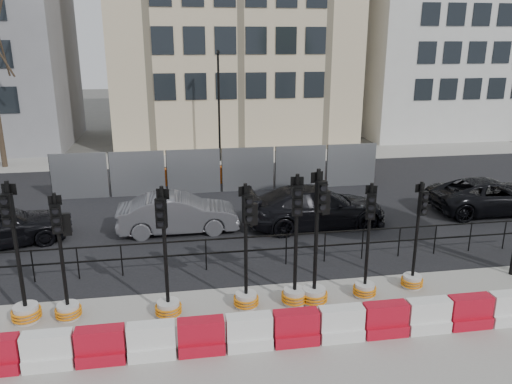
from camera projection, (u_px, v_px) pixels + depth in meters
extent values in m
plane|color=#51514C|center=(253.00, 286.00, 13.78)|extent=(120.00, 120.00, 0.00)
cube|color=gray|center=(274.00, 350.00, 10.94)|extent=(40.00, 6.00, 0.02)
cube|color=black|center=(226.00, 206.00, 20.38)|extent=(40.00, 14.00, 0.03)
cube|color=gray|center=(210.00, 157.00, 28.87)|extent=(40.00, 4.00, 0.02)
cube|color=beige|center=(230.00, 0.00, 32.20)|extent=(15.00, 10.00, 18.00)
cube|color=silver|center=(444.00, 18.00, 34.82)|extent=(12.00, 9.00, 16.00)
cylinder|color=black|center=(33.00, 267.00, 13.83)|extent=(0.04, 0.04, 1.00)
cylinder|color=black|center=(78.00, 264.00, 14.02)|extent=(0.04, 0.04, 1.00)
cylinder|color=black|center=(122.00, 261.00, 14.20)|extent=(0.04, 0.04, 1.00)
cylinder|color=black|center=(164.00, 258.00, 14.39)|extent=(0.04, 0.04, 1.00)
cylinder|color=black|center=(206.00, 255.00, 14.58)|extent=(0.04, 0.04, 1.00)
cylinder|color=black|center=(247.00, 252.00, 14.76)|extent=(0.04, 0.04, 1.00)
cylinder|color=black|center=(286.00, 250.00, 14.95)|extent=(0.04, 0.04, 1.00)
cylinder|color=black|center=(325.00, 247.00, 15.13)|extent=(0.04, 0.04, 1.00)
cylinder|color=black|center=(362.00, 245.00, 15.32)|extent=(0.04, 0.04, 1.00)
cylinder|color=black|center=(399.00, 242.00, 15.50)|extent=(0.04, 0.04, 1.00)
cylinder|color=black|center=(435.00, 240.00, 15.69)|extent=(0.04, 0.04, 1.00)
cylinder|color=black|center=(470.00, 237.00, 15.87)|extent=(0.04, 0.04, 1.00)
cylinder|color=black|center=(504.00, 235.00, 16.06)|extent=(0.04, 0.04, 1.00)
cube|color=black|center=(247.00, 237.00, 14.62)|extent=(18.00, 0.04, 0.04)
cube|color=black|center=(247.00, 251.00, 14.75)|extent=(18.00, 0.04, 0.04)
cube|color=gray|center=(80.00, 176.00, 21.05)|extent=(2.30, 0.05, 2.00)
cylinder|color=black|center=(51.00, 178.00, 20.87)|extent=(0.05, 0.05, 2.00)
cube|color=gray|center=(138.00, 174.00, 21.42)|extent=(2.30, 0.05, 2.00)
cylinder|color=black|center=(110.00, 175.00, 21.24)|extent=(0.05, 0.05, 2.00)
cube|color=gray|center=(194.00, 172.00, 21.79)|extent=(2.30, 0.05, 2.00)
cylinder|color=black|center=(167.00, 173.00, 21.61)|extent=(0.05, 0.05, 2.00)
cube|color=gray|center=(248.00, 170.00, 22.16)|extent=(2.30, 0.05, 2.00)
cylinder|color=black|center=(222.00, 171.00, 21.98)|extent=(0.05, 0.05, 2.00)
cube|color=gray|center=(300.00, 167.00, 22.53)|extent=(2.30, 0.05, 2.00)
cylinder|color=black|center=(276.00, 168.00, 22.35)|extent=(0.05, 0.05, 2.00)
cube|color=gray|center=(351.00, 165.00, 22.90)|extent=(2.30, 0.05, 2.00)
cylinder|color=black|center=(327.00, 166.00, 22.72)|extent=(0.05, 0.05, 2.00)
cube|color=#D4480E|center=(132.00, 179.00, 22.95)|extent=(1.00, 0.40, 0.80)
cube|color=#D4480E|center=(176.00, 177.00, 23.26)|extent=(1.00, 0.40, 0.80)
cube|color=#D4480E|center=(218.00, 175.00, 23.57)|extent=(1.00, 0.40, 0.80)
cube|color=#D4480E|center=(260.00, 173.00, 23.87)|extent=(1.00, 0.40, 0.80)
cube|color=#D4480E|center=(301.00, 172.00, 24.18)|extent=(1.00, 0.40, 0.80)
cube|color=#D4480E|center=(340.00, 170.00, 24.49)|extent=(1.00, 0.40, 0.80)
cylinder|color=black|center=(219.00, 107.00, 27.13)|extent=(0.12, 0.12, 6.00)
cube|color=black|center=(218.00, 52.00, 26.04)|extent=(0.12, 0.50, 0.12)
cube|color=white|center=(50.00, 360.00, 10.36)|extent=(1.00, 0.50, 0.30)
cube|color=white|center=(47.00, 344.00, 10.24)|extent=(1.00, 0.35, 0.50)
cube|color=red|center=(102.00, 355.00, 10.52)|extent=(1.00, 0.50, 0.30)
cube|color=red|center=(100.00, 339.00, 10.40)|extent=(1.00, 0.35, 0.50)
cube|color=white|center=(152.00, 351.00, 10.68)|extent=(1.00, 0.50, 0.30)
cube|color=white|center=(151.00, 334.00, 10.57)|extent=(1.00, 0.35, 0.50)
cube|color=red|center=(202.00, 346.00, 10.85)|extent=(1.00, 0.50, 0.30)
cube|color=red|center=(201.00, 330.00, 10.73)|extent=(1.00, 0.35, 0.50)
cube|color=white|center=(249.00, 341.00, 11.01)|extent=(1.00, 0.50, 0.30)
cube|color=white|center=(249.00, 326.00, 10.89)|extent=(1.00, 0.35, 0.50)
cube|color=red|center=(295.00, 337.00, 11.17)|extent=(1.00, 0.50, 0.30)
cube|color=red|center=(296.00, 321.00, 11.05)|extent=(1.00, 0.35, 0.50)
cube|color=white|center=(340.00, 333.00, 11.33)|extent=(1.00, 0.50, 0.30)
cube|color=white|center=(341.00, 317.00, 11.22)|extent=(1.00, 0.35, 0.50)
cube|color=red|center=(384.00, 329.00, 11.50)|extent=(1.00, 0.50, 0.30)
cube|color=red|center=(385.00, 313.00, 11.38)|extent=(1.00, 0.35, 0.50)
cube|color=white|center=(427.00, 325.00, 11.66)|extent=(1.00, 0.50, 0.30)
cube|color=white|center=(428.00, 310.00, 11.54)|extent=(1.00, 0.35, 0.50)
cube|color=red|center=(468.00, 321.00, 11.82)|extent=(1.00, 0.50, 0.30)
cube|color=red|center=(470.00, 306.00, 11.70)|extent=(1.00, 0.35, 0.50)
cube|color=white|center=(508.00, 317.00, 11.98)|extent=(1.00, 0.50, 0.30)
cube|color=white|center=(511.00, 302.00, 11.87)|extent=(1.00, 0.35, 0.50)
cylinder|color=beige|center=(26.00, 313.00, 12.01)|extent=(0.58, 0.58, 0.43)
torus|color=orange|center=(27.00, 317.00, 12.04)|extent=(0.70, 0.70, 0.05)
torus|color=orange|center=(26.00, 313.00, 12.01)|extent=(0.70, 0.70, 0.05)
torus|color=orange|center=(26.00, 310.00, 11.99)|extent=(0.70, 0.70, 0.05)
cylinder|color=black|center=(16.00, 248.00, 11.51)|extent=(0.10, 0.10, 3.22)
cube|color=black|center=(8.00, 210.00, 11.10)|extent=(0.28, 0.19, 0.75)
cylinder|color=black|center=(7.00, 221.00, 11.09)|extent=(0.17, 0.08, 0.16)
cylinder|color=black|center=(6.00, 211.00, 11.02)|extent=(0.17, 0.08, 0.16)
cylinder|color=black|center=(4.00, 201.00, 10.95)|extent=(0.17, 0.08, 0.16)
cube|color=black|center=(9.00, 189.00, 11.16)|extent=(0.32, 0.09, 0.26)
cylinder|color=beige|center=(68.00, 311.00, 12.15)|extent=(0.53, 0.53, 0.39)
torus|color=orange|center=(69.00, 314.00, 12.17)|extent=(0.63, 0.63, 0.05)
torus|color=orange|center=(68.00, 311.00, 12.15)|extent=(0.63, 0.63, 0.05)
torus|color=orange|center=(68.00, 308.00, 12.12)|extent=(0.63, 0.63, 0.05)
cylinder|color=black|center=(61.00, 252.00, 11.69)|extent=(0.09, 0.09, 2.92)
cube|color=black|center=(56.00, 219.00, 11.32)|extent=(0.25, 0.17, 0.68)
cylinder|color=black|center=(57.00, 229.00, 11.32)|extent=(0.15, 0.07, 0.15)
cylinder|color=black|center=(56.00, 220.00, 11.25)|extent=(0.15, 0.07, 0.15)
cylinder|color=black|center=(55.00, 211.00, 11.19)|extent=(0.15, 0.07, 0.15)
cube|color=black|center=(55.00, 200.00, 11.37)|extent=(0.29, 0.07, 0.23)
cube|color=black|center=(67.00, 224.00, 11.55)|extent=(0.21, 0.16, 0.54)
cylinder|color=beige|center=(168.00, 309.00, 12.24)|extent=(0.55, 0.55, 0.41)
torus|color=orange|center=(169.00, 312.00, 12.27)|extent=(0.66, 0.66, 0.05)
torus|color=orange|center=(168.00, 309.00, 12.24)|extent=(0.66, 0.66, 0.05)
torus|color=orange|center=(168.00, 306.00, 12.22)|extent=(0.66, 0.66, 0.05)
cylinder|color=black|center=(165.00, 248.00, 11.77)|extent=(0.09, 0.09, 3.04)
cube|color=black|center=(161.00, 213.00, 11.39)|extent=(0.27, 0.21, 0.71)
cylinder|color=black|center=(161.00, 224.00, 11.38)|extent=(0.16, 0.09, 0.15)
cylinder|color=black|center=(160.00, 214.00, 11.31)|extent=(0.16, 0.09, 0.15)
cylinder|color=black|center=(160.00, 205.00, 11.24)|extent=(0.16, 0.09, 0.15)
cube|color=black|center=(163.00, 194.00, 11.44)|extent=(0.30, 0.12, 0.24)
cylinder|color=beige|center=(246.00, 300.00, 12.66)|extent=(0.54, 0.54, 0.40)
torus|color=orange|center=(246.00, 303.00, 12.68)|extent=(0.65, 0.65, 0.05)
torus|color=orange|center=(246.00, 300.00, 12.66)|extent=(0.65, 0.65, 0.05)
torus|color=orange|center=(246.00, 297.00, 12.63)|extent=(0.65, 0.65, 0.05)
cylinder|color=black|center=(246.00, 242.00, 12.19)|extent=(0.09, 0.09, 2.98)
cube|color=black|center=(248.00, 209.00, 11.82)|extent=(0.27, 0.20, 0.70)
cylinder|color=black|center=(249.00, 219.00, 11.82)|extent=(0.16, 0.09, 0.15)
cylinder|color=black|center=(249.00, 210.00, 11.76)|extent=(0.16, 0.09, 0.15)
cylinder|color=black|center=(249.00, 201.00, 11.69)|extent=(0.16, 0.09, 0.15)
cube|color=black|center=(244.00, 191.00, 11.86)|extent=(0.29, 0.11, 0.24)
cube|color=black|center=(253.00, 214.00, 12.07)|extent=(0.23, 0.18, 0.55)
cylinder|color=beige|center=(294.00, 296.00, 12.81)|extent=(0.57, 0.57, 0.42)
torus|color=orange|center=(294.00, 299.00, 12.84)|extent=(0.68, 0.68, 0.05)
torus|color=orange|center=(294.00, 296.00, 12.81)|extent=(0.68, 0.68, 0.05)
torus|color=orange|center=(295.00, 294.00, 12.79)|extent=(0.68, 0.68, 0.05)
cylinder|color=black|center=(296.00, 236.00, 12.32)|extent=(0.09, 0.09, 3.15)
cube|color=black|center=(297.00, 201.00, 11.92)|extent=(0.27, 0.18, 0.74)
cylinder|color=black|center=(298.00, 211.00, 11.91)|extent=(0.16, 0.07, 0.16)
cylinder|color=black|center=(298.00, 202.00, 11.84)|extent=(0.16, 0.07, 0.16)
cylinder|color=black|center=(298.00, 193.00, 11.78)|extent=(0.16, 0.07, 0.16)
cube|color=black|center=(297.00, 182.00, 11.98)|extent=(0.32, 0.08, 0.25)
cylinder|color=beige|center=(314.00, 296.00, 12.83)|extent=(0.59, 0.59, 0.44)
torus|color=orange|center=(314.00, 299.00, 12.86)|extent=(0.71, 0.71, 0.05)
torus|color=orange|center=(314.00, 296.00, 12.83)|extent=(0.71, 0.71, 0.05)
torus|color=orange|center=(314.00, 293.00, 12.81)|extent=(0.71, 0.71, 0.05)
cylinder|color=black|center=(316.00, 233.00, 12.32)|extent=(0.10, 0.10, 3.26)
cube|color=black|center=(321.00, 197.00, 11.92)|extent=(0.29, 0.22, 0.76)
cylinder|color=black|center=(322.00, 207.00, 11.92)|extent=(0.17, 0.10, 0.16)
cylinder|color=black|center=(323.00, 198.00, 11.85)|extent=(0.17, 0.10, 0.16)
cylinder|color=black|center=(323.00, 188.00, 11.78)|extent=(0.17, 0.10, 0.16)
cube|color=black|center=(317.00, 177.00, 11.96)|extent=(0.32, 0.13, 0.26)
cube|color=black|center=(325.00, 202.00, 12.19)|extent=(0.25, 0.20, 0.60)
cylinder|color=beige|center=(364.00, 290.00, 13.19)|extent=(0.51, 0.51, 0.38)
torus|color=orange|center=(364.00, 292.00, 13.21)|extent=(0.62, 0.62, 0.05)
torus|color=orange|center=(364.00, 290.00, 13.19)|extent=(0.62, 0.62, 0.05)
torus|color=orange|center=(365.00, 287.00, 13.17)|extent=(0.62, 0.62, 0.05)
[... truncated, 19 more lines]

